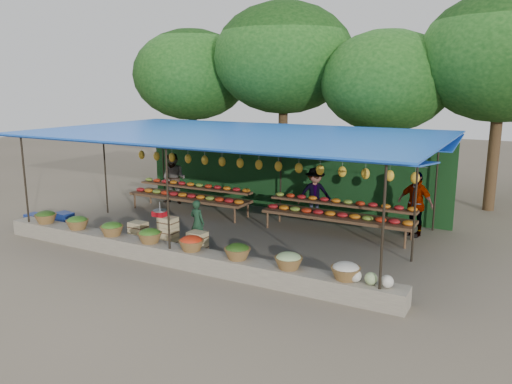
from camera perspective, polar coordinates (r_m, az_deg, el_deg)
The scene contains 16 objects.
ground at distance 13.96m, azimuth -2.40°, elevation -4.72°, with size 60.00×60.00×0.00m, color #655C4B.
stone_curb at distance 11.74m, azimuth -9.35°, elevation -7.14°, with size 10.60×0.55×0.40m, color #6E6458.
stall_canopy at distance 13.48m, azimuth -2.37°, elevation 6.32°, with size 10.80×6.60×2.82m.
produce_baskets at distance 11.69m, azimuth -9.80°, elevation -5.37°, with size 8.98×0.58×0.34m.
netting_backdrop at distance 16.39m, azimuth 3.22°, elevation 2.28°, with size 10.60×0.06×2.50m, color #19461F.
tree_row at distance 18.69m, azimuth 8.76°, elevation 13.99°, with size 16.51×5.50×7.12m.
fruit_table_left at distance 16.24m, azimuth -7.53°, elevation -0.21°, with size 4.21×0.95×0.93m.
fruit_table_right at distance 13.96m, azimuth 9.35°, elevation -2.29°, with size 4.21×0.95×0.93m.
crate_counter at distance 12.96m, azimuth -10.08°, elevation -4.80°, with size 2.36×0.35×0.77m.
weighing_scale at distance 12.95m, azimuth -10.91°, elevation -2.34°, with size 0.35×0.35×0.37m.
vendor_seated at distance 12.91m, azimuth -6.73°, elevation -3.48°, with size 0.43×0.28×1.18m, color #1A3923.
customer_left at distance 17.45m, azimuth -9.35°, elevation 1.50°, with size 0.85×0.67×1.76m, color slate.
customer_mid at distance 15.26m, azimuth 6.74°, elevation -0.22°, with size 1.04×0.60×1.61m, color slate.
customer_right at distance 14.20m, azimuth 17.73°, elevation -1.28°, with size 1.05×0.44×1.78m, color slate.
blue_crate_front at distance 16.14m, azimuth -23.89°, elevation -2.87°, with size 0.54×0.39×0.32m, color navy.
blue_crate_back at distance 15.98m, azimuth -21.07°, elevation -2.77°, with size 0.53×0.39×0.32m, color navy.
Camera 1 is at (6.87, -11.46, 4.03)m, focal length 35.00 mm.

